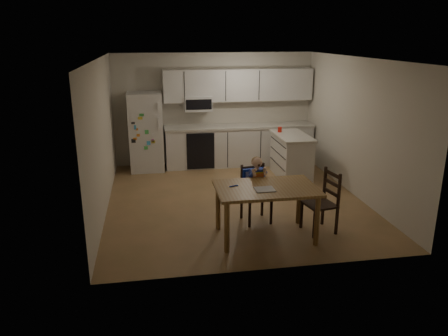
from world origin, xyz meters
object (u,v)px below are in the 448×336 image
(kitchen_island, at_px, (291,156))
(red_cup, at_px, (280,130))
(refrigerator, at_px, (146,132))
(chair_side, at_px, (326,197))
(chair_booster, at_px, (256,182))
(dining_table, at_px, (266,194))

(kitchen_island, xyz_separation_m, red_cup, (-0.18, 0.31, 0.50))
(refrigerator, height_order, chair_side, refrigerator)
(refrigerator, xyz_separation_m, chair_booster, (1.70, -3.11, -0.20))
(kitchen_island, bearing_deg, chair_booster, -121.55)
(refrigerator, relative_size, chair_booster, 1.59)
(chair_booster, bearing_deg, chair_side, -38.53)
(red_cup, bearing_deg, chair_side, -92.85)
(chair_side, bearing_deg, refrigerator, -154.48)
(refrigerator, distance_m, kitchen_island, 3.17)
(kitchen_island, height_order, dining_table, kitchen_island)
(kitchen_island, bearing_deg, chair_side, -97.02)
(dining_table, relative_size, chair_booster, 1.36)
(chair_booster, xyz_separation_m, chair_side, (0.95, -0.55, -0.11))
(refrigerator, xyz_separation_m, kitchen_island, (2.97, -1.04, -0.40))
(red_cup, distance_m, chair_side, 2.96)
(red_cup, relative_size, dining_table, 0.07)
(red_cup, bearing_deg, refrigerator, 165.29)
(refrigerator, height_order, kitchen_island, refrigerator)
(kitchen_island, height_order, red_cup, red_cup)
(kitchen_island, bearing_deg, red_cup, 119.93)
(chair_booster, distance_m, chair_side, 1.10)
(kitchen_island, relative_size, red_cup, 11.54)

